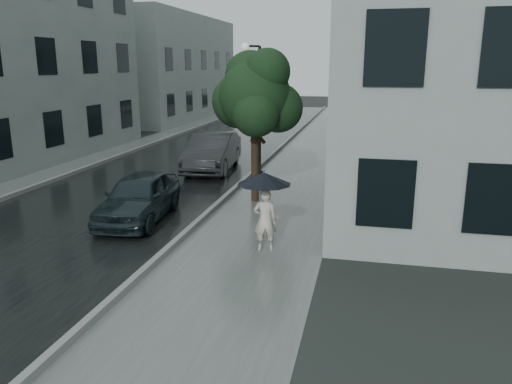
% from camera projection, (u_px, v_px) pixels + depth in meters
% --- Properties ---
extents(ground, '(120.00, 120.00, 0.00)m').
position_uv_depth(ground, '(219.00, 276.00, 10.41)').
color(ground, black).
rests_on(ground, ground).
extents(sidewalk, '(3.50, 60.00, 0.01)m').
position_uv_depth(sidewalk, '(305.00, 166.00, 21.68)').
color(sidewalk, slate).
rests_on(sidewalk, ground).
extents(kerb_near, '(0.15, 60.00, 0.15)m').
position_uv_depth(kerb_near, '(264.00, 162.00, 22.06)').
color(kerb_near, slate).
rests_on(kerb_near, ground).
extents(asphalt_road, '(6.85, 60.00, 0.00)m').
position_uv_depth(asphalt_road, '(189.00, 161.00, 22.82)').
color(asphalt_road, black).
rests_on(asphalt_road, ground).
extents(kerb_far, '(0.15, 60.00, 0.15)m').
position_uv_depth(kerb_far, '(119.00, 156.00, 23.56)').
color(kerb_far, slate).
rests_on(kerb_far, ground).
extents(sidewalk_far, '(1.70, 60.00, 0.01)m').
position_uv_depth(sidewalk_far, '(102.00, 157.00, 23.77)').
color(sidewalk_far, '#4C5451').
rests_on(sidewalk_far, ground).
extents(building_near, '(7.02, 36.00, 9.00)m').
position_uv_depth(building_near, '(423.00, 60.00, 26.53)').
color(building_near, gray).
rests_on(building_near, ground).
extents(building_far_b, '(7.02, 18.00, 8.00)m').
position_uv_depth(building_far_b, '(163.00, 68.00, 40.69)').
color(building_far_b, gray).
rests_on(building_far_b, ground).
extents(pedestrian, '(0.61, 0.47, 1.50)m').
position_uv_depth(pedestrian, '(265.00, 220.00, 11.66)').
color(pedestrian, beige).
rests_on(pedestrian, sidewalk).
extents(umbrella, '(1.40, 1.40, 1.02)m').
position_uv_depth(umbrella, '(264.00, 178.00, 11.37)').
color(umbrella, black).
rests_on(umbrella, ground).
extents(street_tree, '(2.92, 2.65, 4.77)m').
position_uv_depth(street_tree, '(256.00, 96.00, 15.41)').
color(street_tree, '#332619').
rests_on(street_tree, ground).
extents(lamp_post, '(0.82, 0.46, 5.05)m').
position_uv_depth(lamp_post, '(256.00, 102.00, 19.13)').
color(lamp_post, black).
rests_on(lamp_post, ground).
extents(car_near, '(1.94, 4.04, 1.33)m').
position_uv_depth(car_near, '(139.00, 197.00, 14.02)').
color(car_near, black).
rests_on(car_near, ground).
extents(car_far, '(2.03, 4.79, 1.54)m').
position_uv_depth(car_far, '(212.00, 152.00, 20.58)').
color(car_far, '#212426').
rests_on(car_far, ground).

